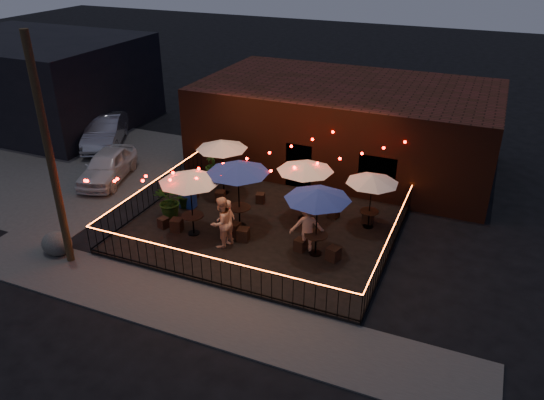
{
  "coord_description": "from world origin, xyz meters",
  "views": [
    {
      "loc": [
        7.45,
        -14.35,
        10.53
      ],
      "look_at": [
        0.16,
        2.64,
        1.1
      ],
      "focal_mm": 35.0,
      "sensor_mm": 36.0,
      "label": 1
    }
  ],
  "objects": [
    {
      "name": "potted_shrub_a",
      "position": [
        -3.73,
        1.41,
        0.84
      ],
      "size": [
        1.49,
        1.38,
        1.37
      ],
      "primitive_type": "imported",
      "rotation": [
        0.0,
        0.0,
        -0.29
      ],
      "color": "#0C3A0E",
      "rests_on": "patio"
    },
    {
      "name": "bistro_chair_9",
      "position": [
        3.24,
        0.94,
        0.4
      ],
      "size": [
        0.52,
        0.52,
        0.49
      ],
      "primitive_type": "cube",
      "rotation": [
        0.0,
        0.0,
        2.84
      ],
      "color": "black",
      "rests_on": "patio"
    },
    {
      "name": "bistro_chair_7",
      "position": [
        0.76,
        4.19,
        0.36
      ],
      "size": [
        0.47,
        0.47,
        0.42
      ],
      "primitive_type": "cube",
      "rotation": [
        0.0,
        0.0,
        2.72
      ],
      "color": "black",
      "rests_on": "patio"
    },
    {
      "name": "brick_building",
      "position": [
        1.0,
        9.99,
        2.0
      ],
      "size": [
        14.0,
        8.0,
        4.0
      ],
      "color": "#35180E",
      "rests_on": "ground"
    },
    {
      "name": "festoon_lights",
      "position": [
        -1.01,
        1.7,
        2.52
      ],
      "size": [
        10.02,
        8.72,
        1.32
      ],
      "color": "#FF0200",
      "rests_on": "ground"
    },
    {
      "name": "bistro_chair_2",
      "position": [
        -3.81,
        3.25,
        0.35
      ],
      "size": [
        0.44,
        0.44,
        0.4
      ],
      "primitive_type": "cube",
      "rotation": [
        0.0,
        0.0,
        -0.39
      ],
      "color": "black",
      "rests_on": "patio"
    },
    {
      "name": "sidewalk",
      "position": [
        0.0,
        -3.25,
        0.03
      ],
      "size": [
        18.0,
        2.5,
        0.05
      ],
      "primitive_type": "cube",
      "color": "#44413F",
      "rests_on": "ground"
    },
    {
      "name": "cafe_table_4",
      "position": [
        2.53,
        1.07,
        2.5
      ],
      "size": [
        2.82,
        2.82,
        2.57
      ],
      "rotation": [
        0.0,
        0.0,
        0.24
      ],
      "color": "black",
      "rests_on": "patio"
    },
    {
      "name": "fence_left",
      "position": [
        -5.0,
        2.0,
        0.66
      ],
      "size": [
        0.04,
        8.0,
        1.04
      ],
      "rotation": [
        0.0,
        0.0,
        1.57
      ],
      "color": "black",
      "rests_on": "patio"
    },
    {
      "name": "bistro_chair_11",
      "position": [
        3.71,
        4.01,
        0.38
      ],
      "size": [
        0.41,
        0.41,
        0.46
      ],
      "primitive_type": "cube",
      "rotation": [
        0.0,
        0.0,
        3.09
      ],
      "color": "black",
      "rests_on": "patio"
    },
    {
      "name": "bistro_chair_10",
      "position": [
        2.32,
        3.92,
        0.38
      ],
      "size": [
        0.48,
        0.48,
        0.47
      ],
      "primitive_type": "cube",
      "rotation": [
        0.0,
        0.0,
        -0.23
      ],
      "color": "black",
      "rests_on": "patio"
    },
    {
      "name": "patron_a",
      "position": [
        -0.69,
        0.62,
        1.01
      ],
      "size": [
        0.55,
        0.71,
        1.72
      ],
      "primitive_type": "imported",
      "rotation": [
        0.0,
        0.0,
        1.81
      ],
      "color": "beige",
      "rests_on": "patio"
    },
    {
      "name": "fence_right",
      "position": [
        5.0,
        2.0,
        0.66
      ],
      "size": [
        0.04,
        8.0,
        1.04
      ],
      "rotation": [
        0.0,
        0.0,
        1.57
      ],
      "color": "black",
      "rests_on": "patio"
    },
    {
      "name": "cafe_table_3",
      "position": [
        1.25,
        3.36,
        2.4
      ],
      "size": [
        2.72,
        2.72,
        2.47
      ],
      "rotation": [
        0.0,
        0.0,
        0.25
      ],
      "color": "black",
      "rests_on": "patio"
    },
    {
      "name": "bistro_chair_5",
      "position": [
        -0.25,
        0.88,
        0.4
      ],
      "size": [
        0.48,
        0.48,
        0.49
      ],
      "primitive_type": "cube",
      "rotation": [
        0.0,
        0.0,
        3.31
      ],
      "color": "black",
      "rests_on": "patio"
    },
    {
      "name": "bistro_chair_3",
      "position": [
        -2.55,
        3.36,
        0.39
      ],
      "size": [
        0.51,
        0.51,
        0.48
      ],
      "primitive_type": "cube",
      "rotation": [
        0.0,
        0.0,
        3.45
      ],
      "color": "black",
      "rests_on": "patio"
    },
    {
      "name": "patron_b",
      "position": [
        -0.8,
        0.24,
        1.13
      ],
      "size": [
        1.0,
        1.14,
        1.96
      ],
      "primitive_type": "imported",
      "rotation": [
        0.0,
        0.0,
        -1.89
      ],
      "color": "#DCA68D",
      "rests_on": "patio"
    },
    {
      "name": "bistro_chair_0",
      "position": [
        -3.54,
        0.52,
        0.36
      ],
      "size": [
        0.43,
        0.43,
        0.41
      ],
      "primitive_type": "cube",
      "rotation": [
        0.0,
        0.0,
        -0.28
      ],
      "color": "black",
      "rests_on": "patio"
    },
    {
      "name": "bistro_chair_6",
      "position": [
        -0.94,
        3.95,
        0.36
      ],
      "size": [
        0.43,
        0.43,
        0.42
      ],
      "primitive_type": "cube",
      "rotation": [
        0.0,
        0.0,
        0.26
      ],
      "color": "black",
      "rests_on": "patio"
    },
    {
      "name": "cafe_table_5",
      "position": [
        3.8,
        3.73,
        2.18
      ],
      "size": [
        2.56,
        2.56,
        2.22
      ],
      "rotation": [
        0.0,
        0.0,
        -0.33
      ],
      "color": "black",
      "rests_on": "patio"
    },
    {
      "name": "fence_front",
      "position": [
        0.0,
        -2.0,
        0.66
      ],
      "size": [
        10.0,
        0.04,
        1.04
      ],
      "color": "black",
      "rests_on": "patio"
    },
    {
      "name": "car_white",
      "position": [
        -8.61,
        3.55,
        0.71
      ],
      "size": [
        2.77,
        4.49,
        1.43
      ],
      "primitive_type": "imported",
      "rotation": [
        0.0,
        0.0,
        0.28
      ],
      "color": "silver",
      "rests_on": "ground"
    },
    {
      "name": "utility_pole",
      "position": [
        -5.4,
        -2.6,
        4.0
      ],
      "size": [
        0.26,
        0.26,
        8.0
      ],
      "primitive_type": "cylinder",
      "color": "#382817",
      "rests_on": "ground"
    },
    {
      "name": "bistro_chair_1",
      "position": [
        -2.92,
        0.5,
        0.4
      ],
      "size": [
        0.49,
        0.49,
        0.5
      ],
      "primitive_type": "cube",
      "rotation": [
        0.0,
        0.0,
        3.33
      ],
      "color": "black",
      "rests_on": "patio"
    },
    {
      "name": "ground",
      "position": [
        0.0,
        0.0,
        0.0
      ],
      "size": [
        110.0,
        110.0,
        0.0
      ],
      "primitive_type": "plane",
      "color": "black",
      "rests_on": "ground"
    },
    {
      "name": "potted_shrub_c",
      "position": [
        -4.07,
        5.46,
        0.79
      ],
      "size": [
        0.95,
        0.95,
        1.29
      ],
      "primitive_type": "imported",
      "rotation": [
        0.0,
        0.0,
        -0.41
      ],
      "color": "#103B10",
      "rests_on": "patio"
    },
    {
      "name": "cooler",
      "position": [
        -3.55,
        2.37,
        0.58
      ],
      "size": [
        0.65,
        0.47,
        0.86
      ],
      "rotation": [
        0.0,
        0.0,
        -0.0
      ],
      "color": "#1438B3",
      "rests_on": "patio"
    },
    {
      "name": "bistro_chair_4",
      "position": [
        -0.77,
        1.18,
        0.38
      ],
      "size": [
        0.43,
        0.43,
        0.46
      ],
      "primitive_type": "cube",
      "rotation": [
        0.0,
        0.0,
        -0.1
      ],
      "color": "black",
      "rests_on": "patio"
    },
    {
      "name": "cafe_table_0",
      "position": [
        -2.22,
        0.58,
        2.48
      ],
      "size": [
        3.0,
        3.0,
        2.56
      ],
      "rotation": [
        0.0,
        0.0,
        0.37
      ],
      "color": "black",
      "rests_on": "patio"
    },
    {
      "name": "parking_lot",
      "position": [
        -12.0,
        4.0,
        0.01
      ],
      "size": [
        11.0,
        12.0,
        0.02
      ],
      "primitive_type": "cube",
      "color": "#44413F",
      "rests_on": "ground"
    },
    {
      "name": "bistro_chair_8",
      "position": [
        1.96,
        1.07,
        0.38
      ],
      "size": [
        0.44,
        0.44,
        0.45
      ],
      "primitive_type": "cube",
      "rotation": [
        0.0,
        0.0,
        -0.18
      ],
      "color": "black",
      "rests_on": "patio"
    },
    {
      "name": "patio",
      "position": [
        0.0,
        2.0,
        0.07
      ],
      "size": [
        10.0,
        8.0,
        0.15
      ],
      "primitive_type": "cube",
      "color": "black",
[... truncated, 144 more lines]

